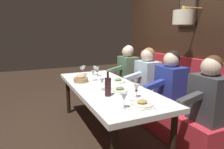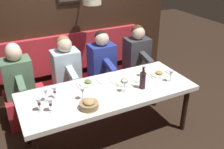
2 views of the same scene
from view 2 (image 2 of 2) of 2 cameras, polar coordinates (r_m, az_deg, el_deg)
name	(u,v)px [view 2 (image 2 of 2)]	position (r m, az deg, el deg)	size (l,w,h in m)	color
ground_plane	(108,135)	(3.71, -0.79, -13.37)	(12.00, 12.00, 0.00)	#332319
dining_table	(108,94)	(3.31, -0.86, -4.44)	(0.90, 2.24, 0.74)	white
banquette_bench	(85,92)	(4.25, -6.07, -4.01)	(0.52, 2.44, 0.45)	red
back_wall_panel	(69,16)	(4.32, -9.58, 12.78)	(0.59, 3.64, 2.90)	#382316
diner_nearest	(137,50)	(4.37, 5.64, 5.56)	(0.60, 0.40, 0.79)	#3D3D42
diner_near	(102,56)	(4.08, -2.28, 4.08)	(0.60, 0.40, 0.79)	#283893
diner_middle	(66,63)	(3.90, -10.29, 2.50)	(0.60, 0.40, 0.79)	silver
diner_far	(17,73)	(3.79, -20.45, 0.42)	(0.60, 0.40, 0.79)	#567A5B
place_setting_0	(88,83)	(3.43, -5.35, -1.83)	(0.24, 0.32, 0.05)	white
place_setting_1	(124,82)	(3.44, 2.80, -1.63)	(0.24, 0.33, 0.05)	silver
place_setting_2	(159,74)	(3.71, 10.46, 0.14)	(0.24, 0.32, 0.05)	silver
wine_glass_0	(54,90)	(3.12, -12.73, -3.41)	(0.07, 0.07, 0.16)	silver
wine_glass_1	(46,92)	(3.09, -14.62, -3.90)	(0.07, 0.07, 0.16)	silver
wine_glass_2	(50,103)	(2.89, -13.65, -6.10)	(0.07, 0.07, 0.16)	silver
wine_glass_3	(144,69)	(3.59, 7.14, 1.27)	(0.07, 0.07, 0.16)	silver
wine_glass_4	(39,102)	(2.93, -16.00, -5.95)	(0.07, 0.07, 0.16)	silver
wine_glass_5	(171,74)	(3.52, 13.00, 0.20)	(0.07, 0.07, 0.16)	silver
wine_glass_6	(82,91)	(3.04, -6.65, -3.69)	(0.07, 0.07, 0.16)	silver
wine_glass_7	(125,84)	(3.19, 2.84, -2.03)	(0.07, 0.07, 0.16)	silver
wine_bottle	(143,80)	(3.29, 6.86, -1.26)	(0.08, 0.08, 0.30)	#33191E
bread_bowl	(89,104)	(2.92, -5.17, -6.67)	(0.22, 0.22, 0.12)	#9E7F56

